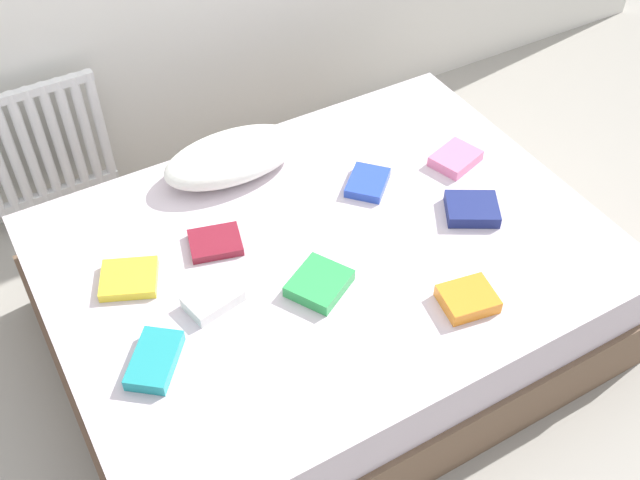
{
  "coord_description": "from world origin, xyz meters",
  "views": [
    {
      "loc": [
        -0.96,
        -1.62,
        2.42
      ],
      "look_at": [
        0.0,
        0.05,
        0.48
      ],
      "focal_mm": 42.1,
      "sensor_mm": 36.0,
      "label": 1
    }
  ],
  "objects_px": {
    "bed": "(326,291)",
    "textbook_teal": "(155,360)",
    "radiator": "(35,147)",
    "textbook_navy": "(472,209)",
    "pillow": "(232,157)",
    "textbook_pink": "(455,159)",
    "textbook_blue": "(368,183)",
    "textbook_maroon": "(215,243)",
    "textbook_yellow": "(129,279)",
    "textbook_orange": "(468,299)",
    "textbook_green": "(319,283)",
    "textbook_white": "(213,299)"
  },
  "relations": [
    {
      "from": "radiator",
      "to": "textbook_blue",
      "type": "height_order",
      "value": "radiator"
    },
    {
      "from": "textbook_white",
      "to": "textbook_navy",
      "type": "height_order",
      "value": "textbook_navy"
    },
    {
      "from": "bed",
      "to": "textbook_teal",
      "type": "relative_size",
      "value": 9.22
    },
    {
      "from": "textbook_orange",
      "to": "textbook_pink",
      "type": "height_order",
      "value": "textbook_orange"
    },
    {
      "from": "textbook_teal",
      "to": "textbook_green",
      "type": "distance_m",
      "value": 0.6
    },
    {
      "from": "bed",
      "to": "radiator",
      "type": "distance_m",
      "value": 1.43
    },
    {
      "from": "pillow",
      "to": "radiator",
      "type": "bearing_deg",
      "value": 134.05
    },
    {
      "from": "textbook_teal",
      "to": "textbook_maroon",
      "type": "bearing_deg",
      "value": -5.82
    },
    {
      "from": "radiator",
      "to": "textbook_pink",
      "type": "relative_size",
      "value": 3.38
    },
    {
      "from": "pillow",
      "to": "textbook_pink",
      "type": "distance_m",
      "value": 0.89
    },
    {
      "from": "textbook_white",
      "to": "textbook_green",
      "type": "relative_size",
      "value": 0.94
    },
    {
      "from": "textbook_green",
      "to": "textbook_maroon",
      "type": "height_order",
      "value": "textbook_green"
    },
    {
      "from": "textbook_maroon",
      "to": "textbook_navy",
      "type": "bearing_deg",
      "value": -4.5
    },
    {
      "from": "textbook_pink",
      "to": "textbook_navy",
      "type": "xyz_separation_m",
      "value": [
        -0.13,
        -0.27,
        0.0
      ]
    },
    {
      "from": "textbook_orange",
      "to": "textbook_yellow",
      "type": "xyz_separation_m",
      "value": [
        -0.94,
        0.65,
        -0.01
      ]
    },
    {
      "from": "textbook_green",
      "to": "pillow",
      "type": "bearing_deg",
      "value": 59.68
    },
    {
      "from": "textbook_maroon",
      "to": "textbook_white",
      "type": "bearing_deg",
      "value": -100.54
    },
    {
      "from": "textbook_yellow",
      "to": "radiator",
      "type": "bearing_deg",
      "value": 118.03
    },
    {
      "from": "textbook_orange",
      "to": "radiator",
      "type": "bearing_deg",
      "value": 131.42
    },
    {
      "from": "textbook_yellow",
      "to": "textbook_green",
      "type": "bearing_deg",
      "value": -8.41
    },
    {
      "from": "pillow",
      "to": "textbook_blue",
      "type": "height_order",
      "value": "pillow"
    },
    {
      "from": "radiator",
      "to": "textbook_maroon",
      "type": "height_order",
      "value": "radiator"
    },
    {
      "from": "textbook_teal",
      "to": "bed",
      "type": "bearing_deg",
      "value": -36.89
    },
    {
      "from": "textbook_teal",
      "to": "textbook_maroon",
      "type": "xyz_separation_m",
      "value": [
        0.37,
        0.38,
        -0.01
      ]
    },
    {
      "from": "textbook_blue",
      "to": "textbook_yellow",
      "type": "xyz_separation_m",
      "value": [
        -0.97,
        -0.02,
        -0.0
      ]
    },
    {
      "from": "pillow",
      "to": "textbook_green",
      "type": "distance_m",
      "value": 0.71
    },
    {
      "from": "bed",
      "to": "textbook_maroon",
      "type": "relative_size",
      "value": 10.95
    },
    {
      "from": "pillow",
      "to": "textbook_yellow",
      "type": "relative_size",
      "value": 2.97
    },
    {
      "from": "pillow",
      "to": "textbook_white",
      "type": "xyz_separation_m",
      "value": [
        -0.35,
        -0.59,
        -0.05
      ]
    },
    {
      "from": "textbook_orange",
      "to": "textbook_yellow",
      "type": "relative_size",
      "value": 0.92
    },
    {
      "from": "textbook_blue",
      "to": "textbook_maroon",
      "type": "relative_size",
      "value": 1.0
    },
    {
      "from": "radiator",
      "to": "textbook_yellow",
      "type": "xyz_separation_m",
      "value": [
        0.08,
        -1.02,
        0.1
      ]
    },
    {
      "from": "textbook_navy",
      "to": "pillow",
      "type": "bearing_deg",
      "value": 165.22
    },
    {
      "from": "textbook_pink",
      "to": "textbook_yellow",
      "type": "relative_size",
      "value": 0.97
    },
    {
      "from": "textbook_green",
      "to": "textbook_maroon",
      "type": "bearing_deg",
      "value": 92.46
    },
    {
      "from": "textbook_maroon",
      "to": "textbook_pink",
      "type": "bearing_deg",
      "value": 12.32
    },
    {
      "from": "radiator",
      "to": "textbook_blue",
      "type": "relative_size",
      "value": 3.42
    },
    {
      "from": "pillow",
      "to": "textbook_navy",
      "type": "bearing_deg",
      "value": -45.17
    },
    {
      "from": "radiator",
      "to": "textbook_navy",
      "type": "bearing_deg",
      "value": -45.56
    },
    {
      "from": "radiator",
      "to": "textbook_blue",
      "type": "bearing_deg",
      "value": -43.68
    },
    {
      "from": "bed",
      "to": "textbook_green",
      "type": "xyz_separation_m",
      "value": [
        -0.13,
        -0.16,
        0.28
      ]
    },
    {
      "from": "textbook_blue",
      "to": "textbook_maroon",
      "type": "distance_m",
      "value": 0.65
    },
    {
      "from": "radiator",
      "to": "textbook_orange",
      "type": "xyz_separation_m",
      "value": [
        1.02,
        -1.67,
        0.11
      ]
    },
    {
      "from": "textbook_white",
      "to": "textbook_maroon",
      "type": "height_order",
      "value": "textbook_white"
    },
    {
      "from": "pillow",
      "to": "textbook_navy",
      "type": "relative_size",
      "value": 2.95
    },
    {
      "from": "textbook_teal",
      "to": "textbook_maroon",
      "type": "relative_size",
      "value": 1.19
    },
    {
      "from": "textbook_blue",
      "to": "textbook_white",
      "type": "distance_m",
      "value": 0.8
    },
    {
      "from": "textbook_orange",
      "to": "textbook_green",
      "type": "xyz_separation_m",
      "value": [
        -0.39,
        0.31,
        -0.0
      ]
    },
    {
      "from": "radiator",
      "to": "textbook_white",
      "type": "height_order",
      "value": "radiator"
    },
    {
      "from": "textbook_white",
      "to": "textbook_green",
      "type": "height_order",
      "value": "textbook_green"
    }
  ]
}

